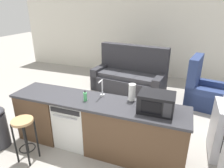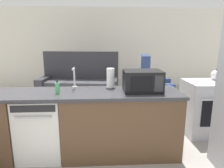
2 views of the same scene
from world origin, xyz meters
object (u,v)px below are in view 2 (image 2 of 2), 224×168
(paper_towel_roll, at_px, (111,78))
(soap_bottle, at_px, (57,88))
(kettle, at_px, (216,75))
(microwave, at_px, (142,81))
(dishwasher, at_px, (42,127))
(couch, at_px, (80,85))
(armchair, at_px, (152,88))
(stove_range, at_px, (207,107))

(paper_towel_roll, xyz_separation_m, soap_bottle, (-0.70, -0.27, -0.07))
(kettle, bearing_deg, microwave, -154.27)
(dishwasher, xyz_separation_m, couch, (0.25, 2.65, -0.03))
(armchair, bearing_deg, kettle, -69.13)
(stove_range, bearing_deg, paper_towel_roll, -168.42)
(kettle, distance_m, armchair, 1.91)
(microwave, bearing_deg, soap_bottle, -176.96)
(couch, relative_size, armchair, 1.75)
(kettle, height_order, couch, couch)
(paper_towel_roll, height_order, kettle, paper_towel_roll)
(kettle, bearing_deg, stove_range, -142.29)
(stove_range, distance_m, microwave, 1.48)
(paper_towel_roll, distance_m, kettle, 1.89)
(microwave, height_order, soap_bottle, microwave)
(microwave, distance_m, paper_towel_roll, 0.47)
(soap_bottle, bearing_deg, paper_towel_roll, 21.13)
(couch, height_order, armchair, couch)
(kettle, height_order, armchair, armchair)
(stove_range, distance_m, soap_bottle, 2.49)
(stove_range, height_order, couch, couch)
(kettle, bearing_deg, paper_towel_roll, -165.57)
(dishwasher, height_order, armchair, armchair)
(dishwasher, relative_size, microwave, 1.68)
(stove_range, bearing_deg, kettle, 37.71)
(stove_range, relative_size, paper_towel_roll, 3.19)
(soap_bottle, bearing_deg, microwave, 3.04)
(paper_towel_roll, height_order, armchair, armchair)
(soap_bottle, height_order, kettle, kettle)
(paper_towel_roll, bearing_deg, microwave, -26.82)
(microwave, xyz_separation_m, paper_towel_roll, (-0.42, 0.21, -0.00))
(couch, bearing_deg, paper_towel_roll, -74.10)
(microwave, relative_size, couch, 0.24)
(stove_range, height_order, paper_towel_roll, paper_towel_roll)
(paper_towel_roll, bearing_deg, couch, 105.90)
(soap_bottle, bearing_deg, kettle, 16.33)
(dishwasher, height_order, paper_towel_roll, paper_towel_roll)
(dishwasher, distance_m, soap_bottle, 0.61)
(stove_range, bearing_deg, couch, 138.28)
(dishwasher, distance_m, paper_towel_roll, 1.15)
(stove_range, relative_size, microwave, 1.80)
(dishwasher, bearing_deg, kettle, 13.78)
(stove_range, height_order, soap_bottle, soap_bottle)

